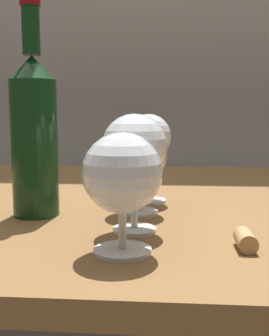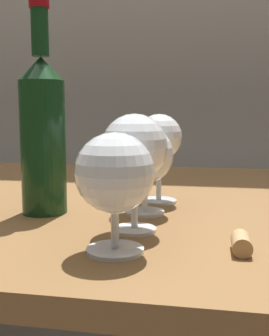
% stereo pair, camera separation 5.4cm
% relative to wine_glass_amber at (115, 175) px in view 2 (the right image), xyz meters
% --- Properties ---
extents(dining_table, '(1.59, 0.86, 0.72)m').
position_rel_wine_glass_amber_xyz_m(dining_table, '(-0.08, 0.31, -0.17)').
color(dining_table, brown).
rests_on(dining_table, ground_plane).
extents(wine_glass_amber, '(0.09, 0.09, 0.13)m').
position_rel_wine_glass_amber_xyz_m(wine_glass_amber, '(0.00, 0.00, 0.00)').
color(wine_glass_amber, white).
rests_on(wine_glass_amber, dining_table).
extents(wine_glass_rose, '(0.09, 0.09, 0.15)m').
position_rel_wine_glass_amber_xyz_m(wine_glass_rose, '(0.01, 0.08, 0.02)').
color(wine_glass_rose, white).
rests_on(wine_glass_rose, dining_table).
extents(wine_glass_port, '(0.09, 0.09, 0.14)m').
position_rel_wine_glass_amber_xyz_m(wine_glass_port, '(0.00, 0.18, 0.00)').
color(wine_glass_port, white).
rests_on(wine_glass_port, dining_table).
extents(wine_glass_cabernet, '(0.08, 0.08, 0.15)m').
position_rel_wine_glass_amber_xyz_m(wine_glass_cabernet, '(0.02, 0.27, 0.02)').
color(wine_glass_cabernet, white).
rests_on(wine_glass_cabernet, dining_table).
extents(wine_bottle, '(0.07, 0.07, 0.32)m').
position_rel_wine_glass_amber_xyz_m(wine_bottle, '(-0.15, 0.16, 0.04)').
color(wine_bottle, '#143819').
rests_on(wine_bottle, dining_table).
extents(cork, '(0.02, 0.04, 0.02)m').
position_rel_wine_glass_amber_xyz_m(cork, '(0.14, 0.02, -0.08)').
color(cork, tan).
rests_on(cork, dining_table).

